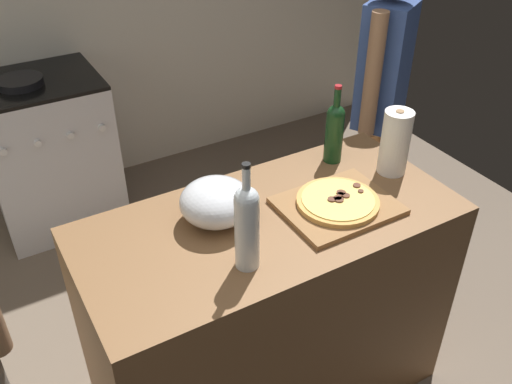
% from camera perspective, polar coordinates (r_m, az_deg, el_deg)
% --- Properties ---
extents(ground_plane, '(4.42, 3.28, 0.02)m').
position_cam_1_polar(ground_plane, '(3.08, -6.27, -9.64)').
color(ground_plane, '#6B5B4C').
extents(counter, '(1.36, 0.65, 0.94)m').
position_cam_1_polar(counter, '(2.28, 1.29, -12.08)').
color(counter, brown).
rests_on(counter, ground_plane).
extents(cutting_board, '(0.40, 0.32, 0.02)m').
position_cam_1_polar(cutting_board, '(2.02, 8.27, -1.40)').
color(cutting_board, olive).
rests_on(cutting_board, counter).
extents(pizza, '(0.30, 0.30, 0.03)m').
position_cam_1_polar(pizza, '(2.01, 8.33, -0.91)').
color(pizza, tan).
rests_on(pizza, cutting_board).
extents(mixing_bowl, '(0.25, 0.25, 0.15)m').
position_cam_1_polar(mixing_bowl, '(1.91, -4.10, -1.03)').
color(mixing_bowl, '#B2B2B7').
rests_on(mixing_bowl, counter).
extents(paper_towel_roll, '(0.11, 0.11, 0.26)m').
position_cam_1_polar(paper_towel_roll, '(2.21, 13.96, 4.92)').
color(paper_towel_roll, white).
rests_on(paper_towel_roll, counter).
extents(wine_bottle_amber, '(0.08, 0.08, 0.37)m').
position_cam_1_polar(wine_bottle_amber, '(1.67, -0.93, -3.28)').
color(wine_bottle_amber, silver).
rests_on(wine_bottle_amber, counter).
extents(wine_bottle_dark, '(0.07, 0.07, 0.33)m').
position_cam_1_polar(wine_bottle_dark, '(2.24, 7.98, 6.26)').
color(wine_bottle_dark, '#143819').
rests_on(wine_bottle_dark, counter).
extents(stove, '(0.68, 0.61, 0.95)m').
position_cam_1_polar(stove, '(3.50, -20.23, 3.76)').
color(stove, '#B7B7BC').
rests_on(stove, ground_plane).
extents(person_in_red, '(0.34, 0.28, 1.63)m').
position_cam_1_polar(person_in_red, '(2.84, 12.44, 8.92)').
color(person_in_red, '#D88C4C').
rests_on(person_in_red, ground_plane).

